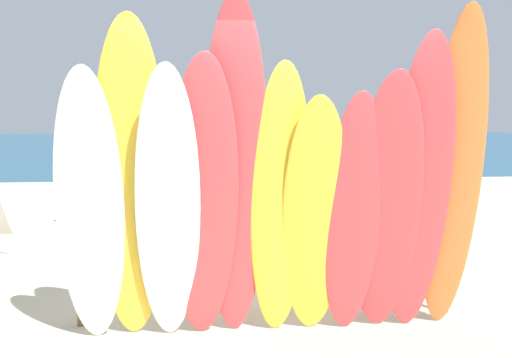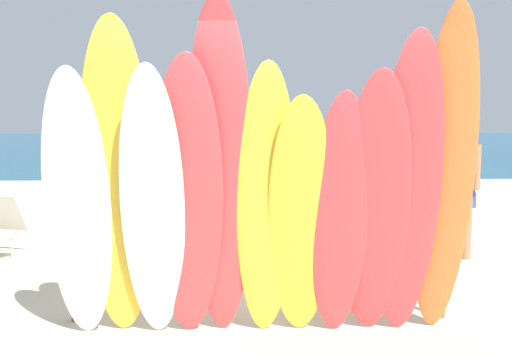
{
  "view_description": "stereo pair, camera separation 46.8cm",
  "coord_description": "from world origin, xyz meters",
  "px_view_note": "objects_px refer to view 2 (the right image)",
  "views": [
    {
      "loc": [
        -0.67,
        -5.14,
        1.82
      ],
      "look_at": [
        0.0,
        1.07,
        1.14
      ],
      "focal_mm": 42.03,
      "sensor_mm": 36.0,
      "label": 1
    },
    {
      "loc": [
        -0.2,
        -5.18,
        1.82
      ],
      "look_at": [
        0.0,
        1.07,
        1.14
      ],
      "focal_mm": 42.03,
      "sensor_mm": 36.0,
      "label": 2
    }
  ],
  "objects_px": {
    "beachgoer_midbeach": "(456,182)",
    "beachgoer_near_rack": "(165,179)",
    "surfboard_red_8": "(375,207)",
    "surfboard_yellow_1": "(118,183)",
    "surfboard_red_4": "(220,173)",
    "surfboard_yellow_6": "(301,219)",
    "beachgoer_strolling": "(106,168)",
    "surfboard_red_3": "(188,201)",
    "surfboard_rack": "(260,267)",
    "surfboard_yellow_5": "(266,203)",
    "surfboard_white_0": "(78,207)",
    "surfboard_red_9": "(408,190)",
    "surfboard_orange_10": "(445,175)",
    "surfboard_red_7": "(340,217)",
    "beachgoer_by_water": "(412,172)",
    "beachgoer_photographing": "(157,163)",
    "surfboard_white_2": "(153,208)"
  },
  "relations": [
    {
      "from": "beachgoer_midbeach",
      "to": "beachgoer_near_rack",
      "type": "relative_size",
      "value": 0.96
    },
    {
      "from": "surfboard_red_8",
      "to": "surfboard_yellow_1",
      "type": "bearing_deg",
      "value": -176.6
    },
    {
      "from": "surfboard_red_4",
      "to": "surfboard_yellow_6",
      "type": "distance_m",
      "value": 0.74
    },
    {
      "from": "beachgoer_midbeach",
      "to": "beachgoer_strolling",
      "type": "relative_size",
      "value": 0.98
    },
    {
      "from": "surfboard_red_3",
      "to": "surfboard_red_4",
      "type": "relative_size",
      "value": 0.84
    },
    {
      "from": "surfboard_rack",
      "to": "surfboard_yellow_1",
      "type": "relative_size",
      "value": 1.31
    },
    {
      "from": "surfboard_yellow_5",
      "to": "beachgoer_strolling",
      "type": "xyz_separation_m",
      "value": [
        -2.24,
        4.51,
        -0.13
      ]
    },
    {
      "from": "surfboard_white_0",
      "to": "surfboard_red_9",
      "type": "relative_size",
      "value": 0.89
    },
    {
      "from": "surfboard_red_3",
      "to": "surfboard_orange_10",
      "type": "xyz_separation_m",
      "value": [
        2.04,
        0.03,
        0.19
      ]
    },
    {
      "from": "surfboard_red_8",
      "to": "beachgoer_near_rack",
      "type": "distance_m",
      "value": 3.5
    },
    {
      "from": "beachgoer_strolling",
      "to": "surfboard_red_4",
      "type": "bearing_deg",
      "value": -3.58
    },
    {
      "from": "surfboard_red_3",
      "to": "surfboard_red_7",
      "type": "relative_size",
      "value": 1.14
    },
    {
      "from": "beachgoer_by_water",
      "to": "surfboard_yellow_5",
      "type": "bearing_deg",
      "value": -0.15
    },
    {
      "from": "surfboard_rack",
      "to": "surfboard_red_9",
      "type": "relative_size",
      "value": 1.35
    },
    {
      "from": "beachgoer_midbeach",
      "to": "beachgoer_photographing",
      "type": "relative_size",
      "value": 0.99
    },
    {
      "from": "surfboard_rack",
      "to": "surfboard_red_8",
      "type": "relative_size",
      "value": 1.52
    },
    {
      "from": "surfboard_red_8",
      "to": "surfboard_red_7",
      "type": "bearing_deg",
      "value": -177.2
    },
    {
      "from": "beachgoer_near_rack",
      "to": "beachgoer_photographing",
      "type": "distance_m",
      "value": 3.01
    },
    {
      "from": "surfboard_red_4",
      "to": "surfboard_red_8",
      "type": "distance_m",
      "value": 1.26
    },
    {
      "from": "surfboard_white_2",
      "to": "surfboard_red_7",
      "type": "relative_size",
      "value": 1.11
    },
    {
      "from": "surfboard_white_2",
      "to": "beachgoer_near_rack",
      "type": "relative_size",
      "value": 1.3
    },
    {
      "from": "surfboard_white_0",
      "to": "surfboard_yellow_6",
      "type": "relative_size",
      "value": 1.1
    },
    {
      "from": "surfboard_red_8",
      "to": "beachgoer_by_water",
      "type": "height_order",
      "value": "surfboard_red_8"
    },
    {
      "from": "beachgoer_strolling",
      "to": "beachgoer_photographing",
      "type": "bearing_deg",
      "value": 128.21
    },
    {
      "from": "surfboard_white_2",
      "to": "surfboard_red_3",
      "type": "distance_m",
      "value": 0.28
    },
    {
      "from": "surfboard_white_2",
      "to": "surfboard_red_3",
      "type": "bearing_deg",
      "value": 9.11
    },
    {
      "from": "surfboard_red_3",
      "to": "beachgoer_strolling",
      "type": "distance_m",
      "value": 4.86
    },
    {
      "from": "surfboard_red_7",
      "to": "beachgoer_photographing",
      "type": "height_order",
      "value": "surfboard_red_7"
    },
    {
      "from": "beachgoer_midbeach",
      "to": "beachgoer_near_rack",
      "type": "bearing_deg",
      "value": -132.58
    },
    {
      "from": "surfboard_orange_10",
      "to": "beachgoer_strolling",
      "type": "distance_m",
      "value": 5.85
    },
    {
      "from": "surfboard_red_9",
      "to": "beachgoer_by_water",
      "type": "xyz_separation_m",
      "value": [
        1.39,
        4.56,
        -0.3
      ]
    },
    {
      "from": "surfboard_orange_10",
      "to": "beachgoer_photographing",
      "type": "distance_m",
      "value": 6.57
    },
    {
      "from": "beachgoer_midbeach",
      "to": "surfboard_red_8",
      "type": "bearing_deg",
      "value": -72.41
    },
    {
      "from": "surfboard_red_4",
      "to": "surfboard_orange_10",
      "type": "height_order",
      "value": "surfboard_red_4"
    },
    {
      "from": "surfboard_orange_10",
      "to": "beachgoer_near_rack",
      "type": "relative_size",
      "value": 1.56
    },
    {
      "from": "surfboard_yellow_5",
      "to": "surfboard_yellow_1",
      "type": "bearing_deg",
      "value": 178.5
    },
    {
      "from": "surfboard_red_3",
      "to": "surfboard_rack",
      "type": "bearing_deg",
      "value": 37.95
    },
    {
      "from": "surfboard_white_0",
      "to": "surfboard_red_4",
      "type": "relative_size",
      "value": 0.81
    },
    {
      "from": "beachgoer_midbeach",
      "to": "beachgoer_by_water",
      "type": "relative_size",
      "value": 1.05
    },
    {
      "from": "surfboard_rack",
      "to": "beachgoer_strolling",
      "type": "height_order",
      "value": "beachgoer_strolling"
    },
    {
      "from": "surfboard_red_9",
      "to": "surfboard_yellow_6",
      "type": "bearing_deg",
      "value": 179.62
    },
    {
      "from": "beachgoer_photographing",
      "to": "surfboard_white_0",
      "type": "bearing_deg",
      "value": 80.6
    },
    {
      "from": "surfboard_yellow_1",
      "to": "beachgoer_strolling",
      "type": "xyz_separation_m",
      "value": [
        -1.07,
        4.52,
        -0.29
      ]
    },
    {
      "from": "surfboard_red_4",
      "to": "beachgoer_midbeach",
      "type": "height_order",
      "value": "surfboard_red_4"
    },
    {
      "from": "surfboard_white_0",
      "to": "surfboard_red_4",
      "type": "bearing_deg",
      "value": -0.86
    },
    {
      "from": "surfboard_rack",
      "to": "surfboard_white_0",
      "type": "distance_m",
      "value": 1.65
    },
    {
      "from": "beachgoer_near_rack",
      "to": "beachgoer_strolling",
      "type": "xyz_separation_m",
      "value": [
        -1.1,
        1.7,
        -0.01
      ]
    },
    {
      "from": "surfboard_yellow_5",
      "to": "beachgoer_strolling",
      "type": "relative_size",
      "value": 1.31
    },
    {
      "from": "surfboard_yellow_5",
      "to": "surfboard_red_7",
      "type": "height_order",
      "value": "surfboard_yellow_5"
    },
    {
      "from": "surfboard_yellow_6",
      "to": "surfboard_red_9",
      "type": "relative_size",
      "value": 0.81
    }
  ]
}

